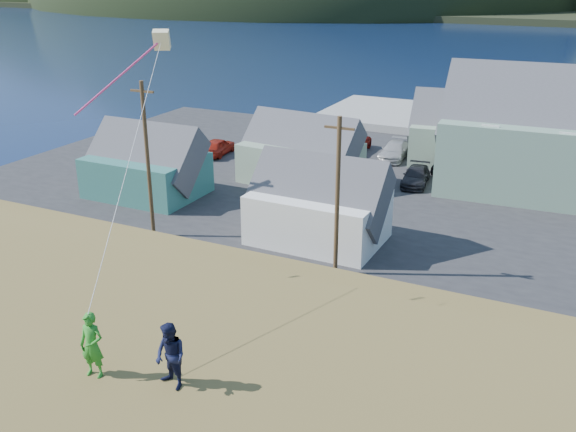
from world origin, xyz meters
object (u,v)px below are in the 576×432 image
Objects in this scene: shed_white at (318,203)px; shed_palegreen_far at (478,132)px; wharf at (445,120)px; kite_flyer_navy at (171,356)px; shed_teal at (146,164)px; kite_flyer_green at (92,345)px; shed_palegreen_near at (301,152)px.

shed_palegreen_far reaches higher than shed_white.
shed_white is at bearing -89.85° from wharf.
kite_flyer_navy is at bearing -83.43° from wharf.
shed_white is 21.57m from shed_palegreen_far.
kite_flyer_green is (19.41, -26.59, 5.54)m from shed_teal.
shed_white is 25.33m from kite_flyer_navy.
kite_flyer_green is 1.84m from kite_flyer_navy.
wharf is 2.22× the size of shed_palegreen_far.
shed_white is 25.31m from kite_flyer_green.
kite_flyer_navy reaches higher than shed_palegreen_near.
shed_palegreen_far is at bearing 49.76° from shed_palegreen_near.
kite_flyer_green is (4.85, -24.22, 5.49)m from shed_white.
shed_palegreen_near is at bearing 41.00° from shed_teal.
shed_palegreen_far is 45.36m from kite_flyer_green.
kite_flyer_navy is at bearing -50.64° from shed_teal.
shed_white is at bearing 123.84° from kite_flyer_navy.
kite_flyer_green reaches higher than wharf.
shed_palegreen_far reaches higher than shed_palegreen_near.
kite_flyer_navy is (21.21, -26.19, 5.53)m from shed_teal.
kite_flyer_green is at bearing -149.23° from kite_flyer_navy.
shed_palegreen_near is (-5.63, -24.77, 2.00)m from wharf.
shed_palegreen_near is 6.08× the size of kite_flyer_green.
kite_flyer_green is at bearing -85.21° from wharf.
shed_white is (0.09, -34.72, 2.04)m from wharf.
shed_white is 0.70× the size of shed_palegreen_far.
kite_flyer_green is at bearing -53.52° from shed_teal.
kite_flyer_green reaches higher than shed_white.
wharf is 34.78m from shed_white.
shed_palegreen_far is at bearing 109.62° from kite_flyer_navy.
shed_palegreen_near is (8.84, 7.59, 0.01)m from shed_teal.
shed_palegreen_far is (5.57, 20.83, 0.35)m from shed_white.
shed_palegreen_near is 11.48m from shed_white.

